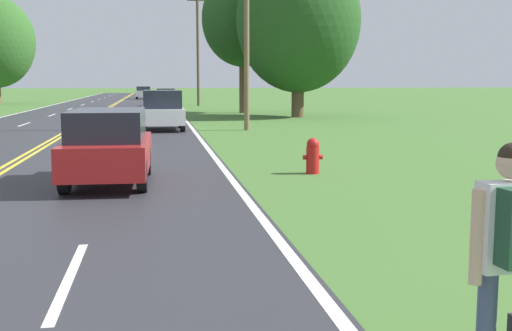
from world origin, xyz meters
TOP-DOWN VIEW (x-y plane):
  - fire_hydrant at (7.58, 15.20)m, footprint 0.48×0.32m
  - utility_pole_midground at (7.93, 29.06)m, footprint 1.80×0.24m
  - utility_pole_far at (7.68, 58.34)m, footprint 1.80×0.24m
  - tree_left_verge at (12.50, 38.96)m, footprint 7.54×7.54m
  - tree_mid_treeline at (9.91, 44.74)m, footprint 5.70×5.70m
  - car_red_van_nearest at (2.82, 14.38)m, footprint 1.81×3.97m
  - car_white_van_approaching at (4.15, 29.69)m, footprint 1.90×3.94m
  - car_dark_grey_hatchback_mid_near at (4.80, 57.60)m, footprint 1.91×3.62m
  - car_silver_hatchback_mid_far at (2.42, 80.29)m, footprint 1.84×3.47m

SIDE VIEW (x-z plane):
  - fire_hydrant at x=7.58m, z-range 0.01..0.87m
  - car_dark_grey_hatchback_mid_near at x=4.80m, z-range 0.05..1.60m
  - car_silver_hatchback_mid_far at x=2.42m, z-range 0.06..1.59m
  - car_red_van_nearest at x=2.82m, z-range 0.05..1.66m
  - car_white_van_approaching at x=4.15m, z-range 0.04..1.85m
  - utility_pole_midground at x=7.93m, z-range 0.16..9.97m
  - utility_pole_far at x=7.68m, z-range 0.16..10.04m
  - tree_left_verge at x=12.50m, z-range 0.74..10.93m
  - tree_mid_treeline at x=9.91m, z-range 1.56..11.30m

